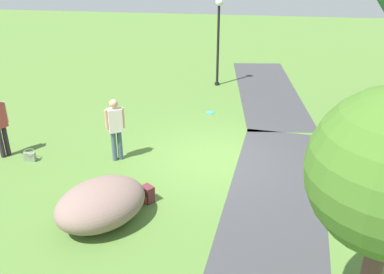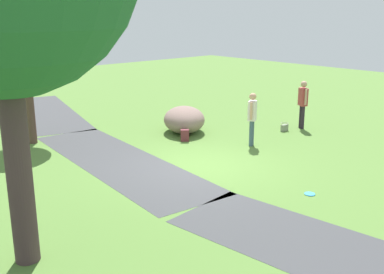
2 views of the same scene
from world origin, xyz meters
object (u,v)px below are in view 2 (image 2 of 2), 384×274
object	(u,v)px
handbag_on_grass	(284,127)
backpack_by_boulder	(185,135)
lawn_boulder	(184,120)
man_near_boulder	(252,115)
young_tree_near_path	(25,55)
frisbee_on_grass	(310,194)
woman_with_handbag	(303,101)

from	to	relation	value
handbag_on_grass	backpack_by_boulder	xyz separation A→B (m)	(1.46, 3.64, 0.05)
lawn_boulder	man_near_boulder	xyz separation A→B (m)	(-2.78, -0.52, 0.55)
lawn_boulder	handbag_on_grass	size ratio (longest dim) A/B	7.81
young_tree_near_path	man_near_boulder	distance (m)	7.57
backpack_by_boulder	frisbee_on_grass	size ratio (longest dim) A/B	1.51
young_tree_near_path	frisbee_on_grass	distance (m)	9.82
young_tree_near_path	backpack_by_boulder	xyz separation A→B (m)	(-3.25, -3.95, -2.74)
man_near_boulder	lawn_boulder	bearing A→B (deg)	10.53
handbag_on_grass	man_near_boulder	bearing A→B (deg)	99.98
young_tree_near_path	backpack_by_boulder	size ratio (longest dim) A/B	10.08
lawn_boulder	frisbee_on_grass	size ratio (longest dim) A/B	9.47
lawn_boulder	handbag_on_grass	bearing A→B (deg)	-129.51
backpack_by_boulder	frisbee_on_grass	world-z (taller)	backpack_by_boulder
woman_with_handbag	frisbee_on_grass	distance (m)	6.73
young_tree_near_path	lawn_boulder	bearing A→B (deg)	-116.40
man_near_boulder	handbag_on_grass	xyz separation A→B (m)	(0.41, -2.35, -0.88)
backpack_by_boulder	frisbee_on_grass	distance (m)	5.69
lawn_boulder	woman_with_handbag	bearing A→B (deg)	-124.71
young_tree_near_path	handbag_on_grass	bearing A→B (deg)	-121.81
lawn_boulder	handbag_on_grass	world-z (taller)	lawn_boulder
lawn_boulder	backpack_by_boulder	world-z (taller)	lawn_boulder
young_tree_near_path	frisbee_on_grass	size ratio (longest dim) A/B	15.27
lawn_boulder	backpack_by_boulder	bearing A→B (deg)	139.61
young_tree_near_path	man_near_boulder	xyz separation A→B (m)	(-5.12, -5.24, -1.91)
man_near_boulder	handbag_on_grass	world-z (taller)	man_near_boulder
man_near_boulder	frisbee_on_grass	size ratio (longest dim) A/B	6.64
frisbee_on_grass	handbag_on_grass	bearing A→B (deg)	-47.42
woman_with_handbag	backpack_by_boulder	size ratio (longest dim) A/B	4.51
young_tree_near_path	lawn_boulder	xyz separation A→B (m)	(-2.34, -4.72, -2.46)
lawn_boulder	backpack_by_boulder	size ratio (longest dim) A/B	6.25
lawn_boulder	backpack_by_boulder	distance (m)	1.22
woman_with_handbag	frisbee_on_grass	bearing A→B (deg)	126.74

